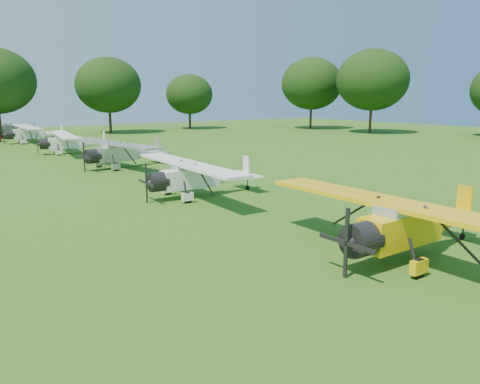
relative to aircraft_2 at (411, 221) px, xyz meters
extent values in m
plane|color=#1D4C13|center=(-1.47, 9.63, -1.41)|extent=(160.00, 160.00, 0.00)
cylinder|color=black|center=(47.96, 41.07, 1.09)|extent=(0.44, 0.44, 4.99)
ellipsoid|color=black|center=(47.96, 41.07, 7.19)|extent=(11.65, 11.65, 9.90)
cylinder|color=black|center=(47.42, 54.60, 1.00)|extent=(0.44, 0.44, 4.81)
ellipsoid|color=black|center=(47.42, 54.60, 6.88)|extent=(11.23, 11.23, 9.55)
cylinder|color=black|center=(28.86, 67.68, 0.44)|extent=(0.44, 0.44, 3.70)
ellipsoid|color=black|center=(28.86, 67.68, 4.96)|extent=(8.63, 8.63, 7.34)
cylinder|color=black|center=(12.80, 65.84, 0.85)|extent=(0.44, 0.44, 4.51)
ellipsoid|color=black|center=(12.80, 65.84, 6.36)|extent=(10.52, 10.52, 8.94)
cylinder|color=black|center=(-3.60, 66.36, 0.96)|extent=(0.44, 0.44, 4.74)
cube|color=#EBB409|center=(-0.57, 0.00, -0.20)|extent=(3.67, 1.10, 1.20)
cone|color=#EBB409|center=(2.52, 0.01, -0.38)|extent=(3.21, 1.04, 1.03)
cube|color=#8CA5B2|center=(-0.69, 0.00, 0.43)|extent=(1.84, 1.06, 0.63)
cylinder|color=black|center=(-2.75, -0.01, -0.20)|extent=(1.03, 1.19, 1.19)
cube|color=black|center=(-3.50, -0.01, -0.20)|extent=(0.07, 0.14, 2.41)
cube|color=#EBB409|center=(-0.69, 0.00, 0.71)|extent=(1.69, 12.16, 0.16)
cube|color=#EBB409|center=(3.67, 0.01, 0.20)|extent=(0.12, 0.63, 1.49)
cube|color=#EBB409|center=(3.56, 0.01, -0.32)|extent=(0.98, 3.21, 0.10)
cylinder|color=black|center=(-1.49, -1.44, -1.06)|extent=(0.69, 0.19, 0.69)
cylinder|color=black|center=(-1.49, 1.43, -1.06)|extent=(0.69, 0.19, 0.69)
cylinder|color=black|center=(3.79, 0.01, -1.27)|extent=(0.28, 0.09, 0.28)
cube|color=white|center=(-1.36, 14.20, -0.26)|extent=(3.53, 1.20, 1.14)
cone|color=white|center=(1.58, 14.06, -0.43)|extent=(3.09, 1.12, 0.98)
cube|color=#8CA5B2|center=(-1.47, 14.21, 0.34)|extent=(1.79, 1.08, 0.60)
cylinder|color=black|center=(-3.43, 14.30, -0.26)|extent=(1.03, 1.18, 1.13)
cube|color=black|center=(-4.14, 14.34, -0.26)|extent=(0.07, 0.13, 2.29)
cube|color=white|center=(-1.47, 14.21, 0.61)|extent=(2.13, 11.61, 0.15)
cube|color=white|center=(2.67, 14.01, 0.12)|extent=(0.14, 0.60, 1.42)
cube|color=white|center=(2.56, 14.02, -0.37)|extent=(1.07, 3.09, 0.10)
cylinder|color=black|center=(-2.30, 12.88, -1.08)|extent=(0.66, 0.21, 0.65)
cylinder|color=black|center=(-2.17, 15.61, -1.08)|extent=(0.66, 0.21, 0.65)
cylinder|color=black|center=(2.78, 14.01, -1.28)|extent=(0.27, 0.10, 0.26)
cube|color=silver|center=(-0.66, 28.06, -0.21)|extent=(3.76, 1.63, 1.19)
cone|color=silver|center=(2.37, 28.54, -0.38)|extent=(3.30, 1.50, 1.02)
cube|color=#8CA5B2|center=(-0.77, 28.05, 0.41)|extent=(1.96, 1.31, 0.62)
cylinder|color=black|center=(-2.79, 27.73, -0.21)|extent=(1.19, 1.33, 1.18)
cube|color=black|center=(-3.52, 27.61, -0.21)|extent=(0.09, 0.15, 2.39)
cube|color=silver|center=(-0.77, 28.05, 0.69)|extent=(3.50, 12.15, 0.16)
cube|color=silver|center=(3.50, 28.72, 0.18)|extent=(0.21, 0.63, 1.48)
cube|color=silver|center=(3.38, 28.70, -0.33)|extent=(1.45, 3.29, 0.10)
cylinder|color=black|center=(-1.33, 26.52, -1.07)|extent=(0.70, 0.29, 0.68)
cylinder|color=black|center=(-1.77, 29.32, -1.07)|extent=(0.70, 0.29, 0.68)
cylinder|color=black|center=(3.61, 28.73, -1.27)|extent=(0.28, 0.13, 0.27)
cube|color=white|center=(-1.29, 40.98, -0.27)|extent=(3.57, 1.51, 1.14)
cone|color=white|center=(1.60, 40.56, -0.43)|extent=(3.14, 1.39, 0.97)
cube|color=#8CA5B2|center=(-1.40, 40.99, 0.32)|extent=(1.86, 1.23, 0.60)
cylinder|color=black|center=(-3.32, 41.27, -0.27)|extent=(1.12, 1.25, 1.13)
cube|color=black|center=(-4.02, 41.37, -0.27)|extent=(0.08, 0.14, 2.27)
cube|color=white|center=(-1.40, 40.99, 0.60)|extent=(3.18, 11.58, 0.15)
cube|color=white|center=(2.68, 40.41, 0.11)|extent=(0.19, 0.60, 1.41)
cube|color=white|center=(2.57, 40.43, -0.38)|extent=(1.34, 3.13, 0.10)
cylinder|color=black|center=(-2.34, 39.76, -1.08)|extent=(0.67, 0.26, 0.65)
cylinder|color=black|center=(-1.95, 42.44, -1.08)|extent=(0.67, 0.26, 0.65)
cylinder|color=black|center=(2.78, 40.39, -1.28)|extent=(0.27, 0.12, 0.26)
cube|color=white|center=(-1.98, 55.56, -0.21)|extent=(3.69, 1.20, 1.20)
cone|color=white|center=(1.10, 55.47, -0.38)|extent=(3.23, 1.13, 1.03)
cube|color=#8CA5B2|center=(-2.10, 55.57, 0.42)|extent=(1.86, 1.11, 0.63)
cylinder|color=black|center=(-4.15, 55.63, -0.21)|extent=(1.07, 1.22, 1.19)
cube|color=black|center=(-4.90, 55.65, -0.21)|extent=(0.07, 0.14, 2.40)
cube|color=white|center=(-2.10, 55.57, 0.71)|extent=(2.03, 12.17, 0.16)
cube|color=white|center=(2.25, 55.43, 0.19)|extent=(0.13, 0.63, 1.49)
cube|color=white|center=(2.13, 55.44, -0.32)|extent=(1.07, 3.23, 0.10)
cylinder|color=black|center=(-2.94, 54.16, -1.06)|extent=(0.69, 0.20, 0.69)
cylinder|color=black|center=(-2.85, 57.02, -1.06)|extent=(0.69, 0.20, 0.69)
cylinder|color=black|center=(2.36, 55.43, -1.27)|extent=(0.28, 0.10, 0.27)
cube|color=silver|center=(-1.85, 68.71, -0.41)|extent=(3.13, 1.25, 1.00)
cone|color=silver|center=(0.70, 69.01, -0.55)|extent=(2.74, 1.16, 0.86)
cube|color=#8CA5B2|center=(-1.94, 68.70, 0.11)|extent=(1.61, 1.05, 0.52)
cube|color=silver|center=(-1.94, 68.70, 0.35)|extent=(2.55, 10.16, 0.13)
cube|color=silver|center=(1.64, 69.12, -0.08)|extent=(0.16, 0.53, 1.24)
cube|color=silver|center=(1.55, 69.11, -0.50)|extent=(1.11, 2.74, 0.09)
cylinder|color=black|center=(-2.46, 67.44, -1.12)|extent=(0.58, 0.22, 0.57)
cylinder|color=black|center=(-2.74, 69.80, -1.12)|extent=(0.58, 0.22, 0.57)
cylinder|color=black|center=(1.74, 69.13, -1.29)|extent=(0.24, 0.10, 0.23)
camera|label=1|loc=(-14.95, -10.01, 4.56)|focal=35.00mm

